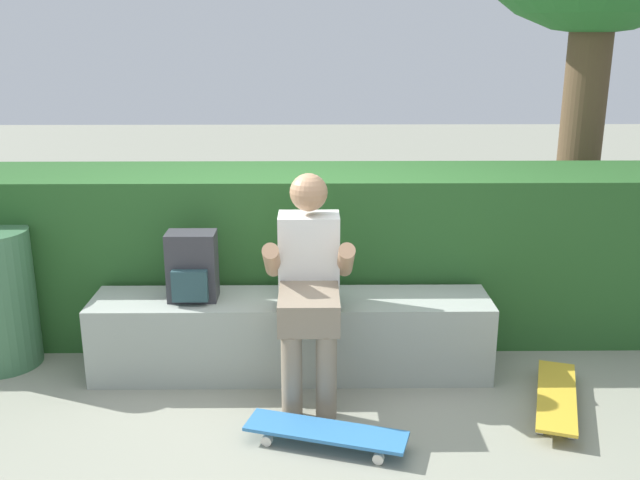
# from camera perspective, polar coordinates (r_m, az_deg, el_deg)

# --- Properties ---
(ground_plane) EXTENTS (24.00, 24.00, 0.00)m
(ground_plane) POSITION_cam_1_polar(r_m,az_deg,el_deg) (3.98, -2.43, -13.23)
(ground_plane) COLOR gray
(bench_main) EXTENTS (2.32, 0.44, 0.47)m
(bench_main) POSITION_cam_1_polar(r_m,az_deg,el_deg) (4.25, -2.30, -7.62)
(bench_main) COLOR #969F94
(bench_main) RESTS_ON ground
(person_skater) EXTENTS (0.49, 0.62, 1.22)m
(person_skater) POSITION_cam_1_polar(r_m,az_deg,el_deg) (3.89, -0.89, -3.12)
(person_skater) COLOR white
(person_skater) RESTS_ON ground
(skateboard_near_person) EXTENTS (0.82, 0.42, 0.09)m
(skateboard_near_person) POSITION_cam_1_polar(r_m,az_deg,el_deg) (3.62, 0.46, -15.14)
(skateboard_near_person) COLOR teal
(skateboard_near_person) RESTS_ON ground
(skateboard_beside_bench) EXTENTS (0.44, 0.82, 0.09)m
(skateboard_beside_bench) POSITION_cam_1_polar(r_m,az_deg,el_deg) (4.12, 18.41, -11.80)
(skateboard_beside_bench) COLOR gold
(skateboard_beside_bench) RESTS_ON ground
(backpack_on_bench) EXTENTS (0.28, 0.23, 0.40)m
(backpack_on_bench) POSITION_cam_1_polar(r_m,az_deg,el_deg) (4.14, -10.20, -2.18)
(backpack_on_bench) COLOR #333338
(backpack_on_bench) RESTS_ON bench_main
(hedge_row) EXTENTS (5.90, 0.75, 1.09)m
(hedge_row) POSITION_cam_1_polar(r_m,az_deg,el_deg) (4.75, -5.69, -1.01)
(hedge_row) COLOR #265524
(hedge_row) RESTS_ON ground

